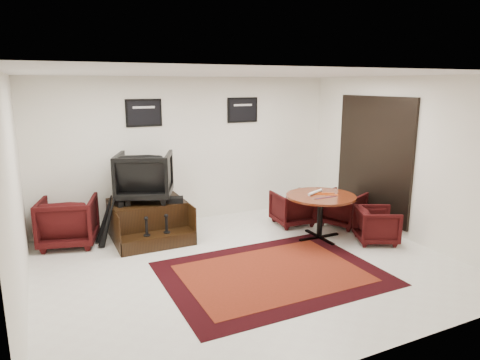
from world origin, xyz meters
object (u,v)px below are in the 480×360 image
at_px(shine_podium, 149,221).
at_px(meeting_table, 321,200).
at_px(armchair_side, 68,219).
at_px(table_chair_back, 292,206).
at_px(shine_chair, 144,174).
at_px(table_chair_window, 343,207).
at_px(table_chair_corner, 377,224).

relative_size(shine_podium, meeting_table, 1.08).
bearing_deg(meeting_table, shine_podium, 153.17).
bearing_deg(armchair_side, table_chair_back, -175.04).
bearing_deg(shine_chair, table_chair_window, -175.32).
xyz_separation_m(armchair_side, table_chair_back, (3.98, -0.72, -0.09)).
bearing_deg(shine_podium, armchair_side, 170.46).
bearing_deg(table_chair_back, meeting_table, 95.46).
relative_size(shine_podium, armchair_side, 1.44).
height_order(meeting_table, table_chair_corner, meeting_table).
distance_m(shine_podium, table_chair_back, 2.73).
bearing_deg(armchair_side, shine_chair, -168.47).
bearing_deg(table_chair_back, shine_podium, -5.95).
height_order(shine_podium, meeting_table, meeting_table).
bearing_deg(shine_podium, table_chair_back, -10.49).
bearing_deg(meeting_table, shine_chair, 150.91).
relative_size(table_chair_back, table_chair_window, 0.98).
height_order(shine_chair, table_chair_back, shine_chair).
xyz_separation_m(table_chair_window, table_chair_corner, (-0.06, -0.98, -0.03)).
relative_size(shine_chair, meeting_table, 0.79).
bearing_deg(table_chair_back, table_chair_corner, 122.76).
bearing_deg(shine_podium, table_chair_window, -15.24).
bearing_deg(shine_podium, table_chair_corner, -29.34).
height_order(meeting_table, table_chair_window, meeting_table).
bearing_deg(table_chair_corner, table_chair_back, 53.84).
relative_size(shine_chair, armchair_side, 1.05).
bearing_deg(table_chair_window, armchair_side, 51.73).
relative_size(meeting_table, table_chair_window, 1.65).
bearing_deg(shine_chair, table_chair_back, -171.31).
bearing_deg(table_chair_back, armchair_side, -5.64).
bearing_deg(armchair_side, shine_podium, -174.40).
relative_size(shine_chair, table_chair_window, 1.31).
bearing_deg(table_chair_window, shine_podium, 50.21).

